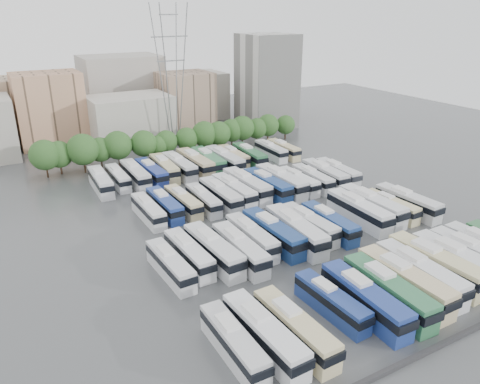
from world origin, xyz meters
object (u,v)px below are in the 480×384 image
bus_r1_s7 (309,224)px  bus_r3_s12 (271,151)px  bus_r0_s8 (420,273)px  bus_r2_s12 (325,174)px  bus_r1_s1 (189,254)px  bus_r3_s10 (249,155)px  bus_r0_s6 (388,291)px  bus_r0_s7 (404,281)px  bus_r2_s6 (234,191)px  bus_r3_s3 (151,172)px  bus_r1_s8 (329,223)px  bus_r2_s3 (183,202)px  bus_r0_s9 (435,264)px  bus_r2_s13 (338,172)px  bus_r3_s7 (208,161)px  bus_r0_s1 (264,334)px  bus_r1_s2 (213,250)px  bus_r1_s0 (170,265)px  bus_r1_s12 (391,206)px  bus_r2_s10 (298,181)px  bus_r3_s0 (101,182)px  bus_r0_s2 (295,328)px  bus_r1_s13 (408,202)px  bus_r3_s13 (284,149)px  bus_r3_s8 (224,160)px  bus_r0_s11 (474,256)px  bus_r3_s5 (179,166)px  bus_r2_s2 (165,205)px  bus_r1_s11 (372,205)px  bus_r3_s2 (135,175)px  bus_r2_s9 (281,181)px  bus_r2_s11 (313,178)px  bus_r3_s6 (195,163)px  bus_r2_s7 (247,185)px  apartment_tower (267,81)px  bus_r3_s1 (118,177)px  electricity_pylon (171,71)px  bus_r2_s4 (203,200)px  bus_r0_s5 (365,299)px  bus_r1_s3 (240,249)px  bus_r1_s5 (273,233)px  bus_r0_s10 (459,262)px  bus_r1_s10 (359,211)px  bus_r0_s4 (331,302)px  bus_r2_s5 (220,195)px

bus_r1_s7 → bus_r3_s12: size_ratio=1.07×
bus_r0_s8 → bus_r2_s12: 37.62m
bus_r1_s1 → bus_r3_s10: bus_r3_s10 is taller
bus_r0_s6 → bus_r0_s7: bus_r0_s7 is taller
bus_r2_s6 → bus_r3_s3: bearing=118.2°
bus_r1_s8 → bus_r2_s3: (-16.49, 19.06, -0.10)m
bus_r0_s9 → bus_r2_s13: bearing=66.6°
bus_r3_s7 → bus_r3_s12: bus_r3_s7 is taller
bus_r0_s1 → bus_r1_s2: 18.63m
bus_r1_s0 → bus_r3_s10: size_ratio=0.90×
bus_r1_s12 → bus_r2_s10: (-6.60, 17.47, 0.05)m
bus_r2_s3 → bus_r3_s0: bearing=118.9°
bus_r0_s2 → bus_r1_s13: size_ratio=0.98×
bus_r3_s13 → bus_r3_s8: bearing=-174.9°
bus_r0_s11 → bus_r3_s5: size_ratio=0.99×
bus_r3_s0 → bus_r3_s10: 33.21m
bus_r0_s7 → bus_r2_s2: size_ratio=1.17×
bus_r1_s1 → bus_r2_s2: 17.80m
bus_r0_s2 → bus_r1_s7: bearing=48.0°
bus_r2_s3 → bus_r3_s5: 18.65m
bus_r0_s1 → bus_r1_s11: 38.20m
bus_r1_s2 → bus_r3_s2: (0.20, 35.41, -0.06)m
bus_r1_s12 → bus_r3_s10: size_ratio=0.88×
bus_r2_s3 → bus_r2_s9: 19.86m
bus_r0_s2 → bus_r2_s6: 39.46m
bus_r2_s11 → bus_r3_s6: bus_r3_s6 is taller
bus_r1_s12 → bus_r2_s7: bearing=127.9°
bus_r0_s9 → bus_r2_s12: size_ratio=1.08×
bus_r2_s2 → bus_r3_s3: bearing=77.2°
bus_r1_s12 → bus_r3_s12: 37.24m
bus_r3_s2 → apartment_tower: bearing=30.5°
bus_r3_s0 → bus_r3_s1: size_ratio=1.12×
bus_r0_s6 → bus_r0_s8: (6.42, 0.93, -0.02)m
bus_r0_s1 → bus_r1_s7: bus_r0_s1 is taller
electricity_pylon → bus_r1_s11: electricity_pylon is taller
bus_r0_s8 → bus_r2_s4: bus_r0_s8 is taller
bus_r0_s5 → bus_r1_s2: 21.31m
bus_r2_s2 → bus_r3_s8: size_ratio=0.87×
bus_r1_s3 → bus_r1_s1: bearing=160.7°
bus_r3_s5 → bus_r1_s5: bearing=-91.1°
electricity_pylon → bus_r0_s5: size_ratio=2.56×
apartment_tower → bus_r0_s10: bearing=-105.3°
electricity_pylon → bus_r1_s10: 59.03m
bus_r0_s2 → bus_r1_s3: size_ratio=0.98×
bus_r1_s5 → bus_r2_s4: bearing=98.8°
bus_r3_s3 → bus_r3_s13: 32.97m
bus_r0_s4 → bus_r0_s9: bus_r0_s9 is taller
bus_r2_s4 → bus_r2_s5: size_ratio=0.89×
bus_r1_s7 → bus_r2_s7: bus_r2_s7 is taller
bus_r0_s1 → bus_r1_s0: size_ratio=1.13×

